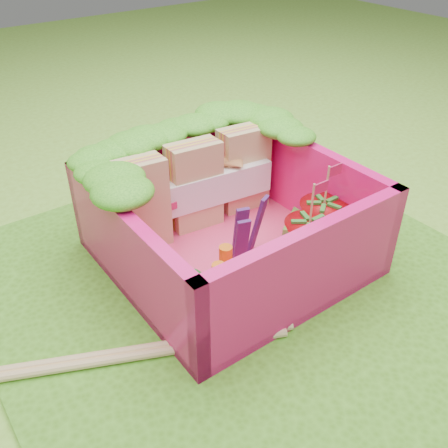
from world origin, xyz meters
TOP-DOWN VIEW (x-y plane):
  - ground at (0.00, 0.00)m, footprint 14.00×14.00m
  - placemat at (0.00, 0.00)m, footprint 2.60×2.60m
  - bento_floor at (0.07, 0.17)m, footprint 1.30×1.30m
  - bento_box at (0.07, 0.17)m, footprint 1.30×1.30m
  - lettuce_ruffle at (0.07, 0.65)m, footprint 1.43×0.77m
  - sandwich_stack at (0.08, 0.52)m, footprint 1.06×0.28m
  - broccoli at (-0.41, -0.16)m, footprint 0.30×0.30m
  - carrot_sticks at (-0.18, -0.11)m, footprint 0.18×0.16m
  - purple_wedges at (0.08, 0.03)m, footprint 0.27×0.15m
  - strawberry_left at (0.35, -0.18)m, footprint 0.27×0.27m
  - strawberry_right at (0.54, -0.09)m, footprint 0.28×0.28m
  - snap_peas at (0.47, -0.04)m, footprint 0.59×0.61m
  - chopsticks at (-1.12, 0.01)m, footprint 2.22×1.03m

SIDE VIEW (x-z plane):
  - ground at x=0.00m, z-range 0.00..0.00m
  - placemat at x=0.00m, z-range 0.00..0.03m
  - chopsticks at x=-1.12m, z-range 0.03..0.07m
  - bento_floor at x=0.07m, z-range 0.03..0.08m
  - snap_peas at x=0.47m, z-range 0.08..0.13m
  - carrot_sticks at x=-0.18m, z-range 0.08..0.34m
  - strawberry_left at x=0.35m, z-range -0.03..0.48m
  - strawberry_right at x=0.54m, z-range -0.03..0.48m
  - broccoli at x=-0.41m, z-range 0.13..0.38m
  - purple_wedges at x=0.08m, z-range 0.08..0.46m
  - bento_box at x=0.07m, z-range 0.03..0.58m
  - sandwich_stack at x=0.08m, z-range 0.07..0.62m
  - lettuce_ruffle at x=0.07m, z-range 0.58..0.69m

